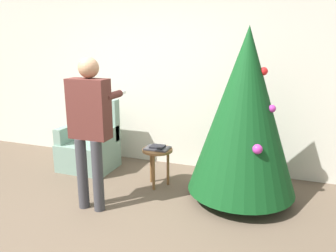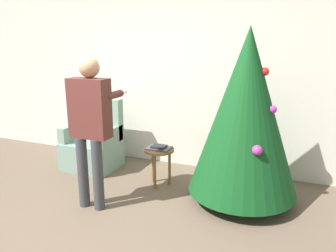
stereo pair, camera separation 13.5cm
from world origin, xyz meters
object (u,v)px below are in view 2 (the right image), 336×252
Objects in this scene: christmas_tree at (246,113)px; armchair at (93,144)px; person_standing at (90,120)px; side_stool at (159,155)px.

armchair is (-2.26, 0.26, -0.72)m from christmas_tree.
person_standing is (0.71, -1.02, 0.66)m from armchair.
christmas_tree reaches higher than person_standing.
christmas_tree is at bearing -0.67° from side_stool.
person_standing is at bearing -121.45° from side_stool.
christmas_tree is 1.25m from side_stool.
christmas_tree is 1.72m from person_standing.
armchair is 1.41m from person_standing.
side_stool is (1.18, -0.25, 0.06)m from armchair.
armchair is 0.61× the size of person_standing.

